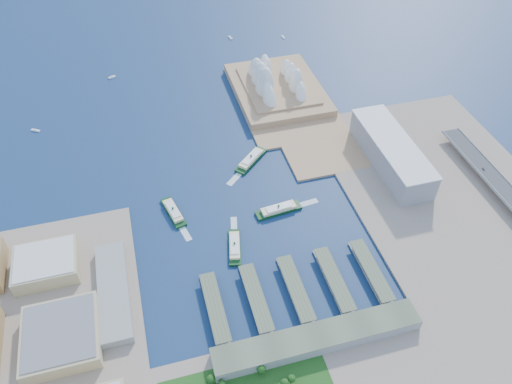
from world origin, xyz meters
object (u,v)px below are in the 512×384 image
object	(u,v)px
ferry_b	(251,158)
ferry_d	(279,208)
toaster_building	(391,153)
ferry_a	(173,210)
car_c	(484,169)
opera_house	(278,75)
ferry_c	(235,245)

from	to	relation	value
ferry_b	ferry_d	world-z (taller)	ferry_b
toaster_building	ferry_b	xyz separation A→B (m)	(-171.40, 54.98, -15.05)
ferry_a	ferry_d	size ratio (longest dim) A/B	0.93
ferry_b	car_c	size ratio (longest dim) A/B	12.45
car_c	opera_house	bearing A→B (deg)	126.86
toaster_building	ferry_c	distance (m)	242.15
opera_house	ferry_d	xyz separation A→B (m)	(-73.68, -241.27, -26.72)
ferry_a	ferry_b	bearing A→B (deg)	16.97
ferry_b	toaster_building	bearing A→B (deg)	29.49
ferry_c	opera_house	bearing A→B (deg)	-103.64
toaster_building	ferry_d	world-z (taller)	toaster_building
ferry_b	car_c	world-z (taller)	car_c
opera_house	ferry_a	distance (m)	288.47
toaster_building	car_c	bearing A→B (deg)	-28.47
ferry_d	car_c	bearing A→B (deg)	-98.74
toaster_building	ferry_d	xyz separation A→B (m)	(-163.68, -41.27, -15.22)
toaster_building	ferry_a	distance (m)	285.37
ferry_a	ferry_d	xyz separation A→B (m)	(121.05, -30.18, 0.38)
toaster_building	car_c	world-z (taller)	toaster_building
opera_house	toaster_building	world-z (taller)	opera_house
ferry_a	ferry_d	world-z (taller)	ferry_d
toaster_building	ferry_b	world-z (taller)	toaster_building
ferry_c	ferry_d	distance (m)	75.54
opera_house	ferry_a	world-z (taller)	opera_house
ferry_c	ferry_b	bearing A→B (deg)	-99.88
toaster_building	opera_house	bearing A→B (deg)	114.23
ferry_b	ferry_d	distance (m)	96.56
ferry_b	ferry_d	bearing A→B (deg)	-38.14
toaster_building	ferry_c	size ratio (longest dim) A/B	3.04
toaster_building	ferry_a	xyz separation A→B (m)	(-284.73, -11.09, -15.60)
toaster_building	ferry_d	distance (m)	169.49
toaster_building	ferry_a	world-z (taller)	toaster_building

